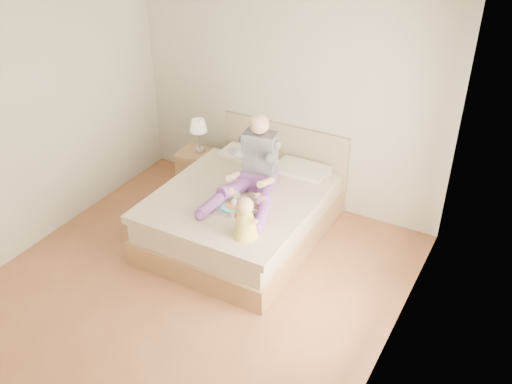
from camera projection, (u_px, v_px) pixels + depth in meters
The scene contains 7 objects.
room at pixel (192, 159), 5.11m from camera, with size 4.02×4.22×2.71m.
bed at pixel (245, 210), 6.56m from camera, with size 1.70×2.18×1.00m.
nightstand at pixel (198, 170), 7.47m from camera, with size 0.48×0.44×0.54m.
lamp at pixel (198, 127), 7.17m from camera, with size 0.21×0.21×0.44m.
adult at pixel (254, 171), 6.21m from camera, with size 0.75×1.12×0.90m.
tray at pixel (243, 207), 6.02m from camera, with size 0.53×0.43×0.14m.
baby at pixel (245, 220), 5.55m from camera, with size 0.29×0.38×0.43m.
Camera 1 is at (2.78, -3.65, 3.91)m, focal length 40.00 mm.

